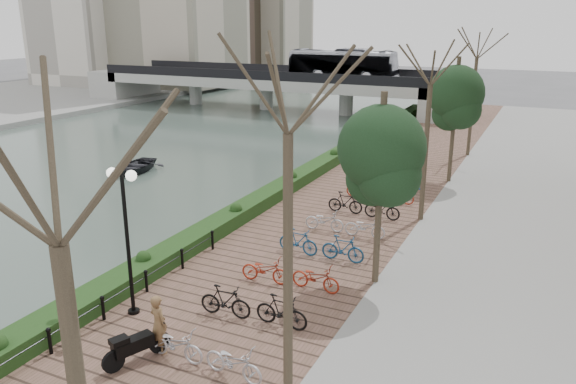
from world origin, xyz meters
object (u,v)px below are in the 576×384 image
Objects in this scene: pedestrian at (159,324)px; boat at (135,166)px; motorcycle at (137,345)px; lamppost at (125,209)px.

boat is (-14.39, 16.07, -0.93)m from pedestrian.
motorcycle is 0.44× the size of boat.
pedestrian is 0.45× the size of boat.
lamppost reaches higher than pedestrian.
motorcycle is 21.91m from boat.
boat is (-14.15, 16.72, -0.60)m from motorcycle.
motorcycle is at bearing -60.77° from boat.
lamppost is at bearing -61.08° from boat.
boat is at bearing 152.60° from motorcycle.
motorcycle is (1.83, -2.01, -2.87)m from lamppost.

